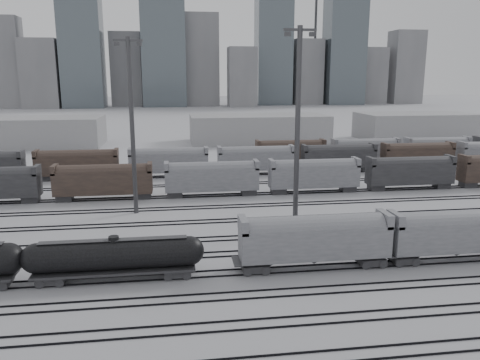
{
  "coord_description": "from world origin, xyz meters",
  "views": [
    {
      "loc": [
        -14.82,
        -41.56,
        18.79
      ],
      "look_at": [
        -5.39,
        25.15,
        4.0
      ],
      "focal_mm": 35.0,
      "sensor_mm": 36.0,
      "label": 1
    }
  ],
  "objects": [
    {
      "name": "ground",
      "position": [
        0.0,
        0.0,
        0.0
      ],
      "size": [
        900.0,
        900.0,
        0.0
      ],
      "primitive_type": "plane",
      "color": "silver",
      "rests_on": "ground"
    },
    {
      "name": "tracks",
      "position": [
        0.0,
        17.5,
        0.08
      ],
      "size": [
        220.0,
        71.5,
        0.16
      ],
      "color": "black",
      "rests_on": "ground"
    },
    {
      "name": "tank_car_b",
      "position": [
        -20.71,
        1.0,
        2.4
      ],
      "size": [
        16.81,
        2.8,
        4.16
      ],
      "color": "#272629",
      "rests_on": "ground"
    },
    {
      "name": "hopper_car_a",
      "position": [
        -1.3,
        1.0,
        3.34
      ],
      "size": [
        15.1,
        3.0,
        5.4
      ],
      "color": "#272629",
      "rests_on": "ground"
    },
    {
      "name": "hopper_car_b",
      "position": [
        14.12,
        1.0,
        3.27
      ],
      "size": [
        14.81,
        2.94,
        5.3
      ],
      "color": "#272629",
      "rests_on": "ground"
    },
    {
      "name": "light_mast_b",
      "position": [
        -20.49,
        23.73,
        12.76
      ],
      "size": [
        3.85,
        0.62,
        24.06
      ],
      "color": "#3C3C3E",
      "rests_on": "ground"
    },
    {
      "name": "light_mast_c",
      "position": [
        0.1,
        13.89,
        13.13
      ],
      "size": [
        3.96,
        0.63,
        24.74
      ],
      "color": "#3C3C3E",
      "rests_on": "ground"
    },
    {
      "name": "bg_string_near",
      "position": [
        8.0,
        32.0,
        2.8
      ],
      "size": [
        151.0,
        3.0,
        5.6
      ],
      "color": "gray",
      "rests_on": "ground"
    },
    {
      "name": "bg_string_mid",
      "position": [
        18.0,
        48.0,
        2.8
      ],
      "size": [
        151.0,
        3.0,
        5.6
      ],
      "color": "#272629",
      "rests_on": "ground"
    },
    {
      "name": "bg_string_far",
      "position": [
        35.5,
        56.0,
        2.8
      ],
      "size": [
        66.0,
        3.0,
        5.6
      ],
      "color": "#4B392F",
      "rests_on": "ground"
    },
    {
      "name": "warehouse_left",
      "position": [
        -60.0,
        95.0,
        4.0
      ],
      "size": [
        50.0,
        18.0,
        8.0
      ],
      "primitive_type": "cube",
      "color": "#A0A0A2",
      "rests_on": "ground"
    },
    {
      "name": "warehouse_mid",
      "position": [
        10.0,
        95.0,
        4.0
      ],
      "size": [
        40.0,
        18.0,
        8.0
      ],
      "primitive_type": "cube",
      "color": "#A0A0A2",
      "rests_on": "ground"
    },
    {
      "name": "warehouse_right",
      "position": [
        60.0,
        95.0,
        4.0
      ],
      "size": [
        35.0,
        18.0,
        8.0
      ],
      "primitive_type": "cube",
      "color": "#A0A0A2",
      "rests_on": "ground"
    },
    {
      "name": "skyline",
      "position": [
        10.84,
        280.0,
        34.73
      ],
      "size": [
        316.0,
        22.4,
        95.0
      ],
      "color": "gray",
      "rests_on": "ground"
    },
    {
      "name": "crane_left",
      "position": [
        -28.74,
        305.0,
        57.39
      ],
      "size": [
        42.0,
        1.8,
        100.0
      ],
      "color": "#3C3C3E",
      "rests_on": "ground"
    },
    {
      "name": "crane_right",
      "position": [
        91.26,
        305.0,
        57.39
      ],
      "size": [
        42.0,
        1.8,
        100.0
      ],
      "color": "#3C3C3E",
      "rests_on": "ground"
    }
  ]
}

